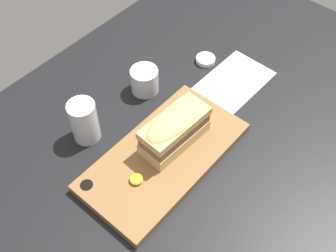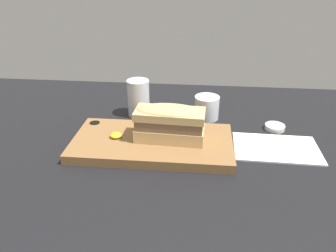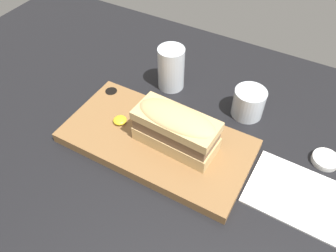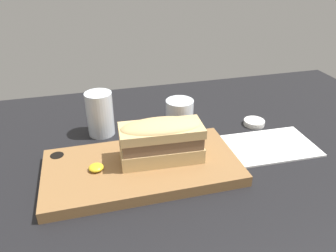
% 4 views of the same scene
% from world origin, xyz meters
% --- Properties ---
extents(dining_table, '(1.47, 1.00, 0.02)m').
position_xyz_m(dining_table, '(0.00, 0.00, 0.01)').
color(dining_table, black).
rests_on(dining_table, ground).
extents(serving_board, '(0.39, 0.20, 0.02)m').
position_xyz_m(serving_board, '(-0.02, 0.04, 0.03)').
color(serving_board, olive).
rests_on(serving_board, dining_table).
extents(sandwich, '(0.17, 0.08, 0.09)m').
position_xyz_m(sandwich, '(0.02, 0.04, 0.09)').
color(sandwich, tan).
rests_on(sandwich, serving_board).
extents(mustard_dollop, '(0.03, 0.03, 0.01)m').
position_xyz_m(mustard_dollop, '(-0.11, 0.04, 0.05)').
color(mustard_dollop, gold).
rests_on(mustard_dollop, serving_board).
extents(water_glass, '(0.06, 0.06, 0.11)m').
position_xyz_m(water_glass, '(-0.09, 0.22, 0.07)').
color(water_glass, silver).
rests_on(water_glass, dining_table).
extents(wine_glass, '(0.07, 0.07, 0.07)m').
position_xyz_m(wine_glass, '(0.11, 0.22, 0.05)').
color(wine_glass, silver).
rests_on(wine_glass, dining_table).
extents(napkin, '(0.21, 0.14, 0.00)m').
position_xyz_m(napkin, '(0.28, 0.06, 0.02)').
color(napkin, white).
rests_on(napkin, dining_table).
extents(condiment_dish, '(0.05, 0.05, 0.01)m').
position_xyz_m(condiment_dish, '(0.30, 0.17, 0.03)').
color(condiment_dish, white).
rests_on(condiment_dish, dining_table).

